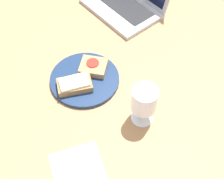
{
  "coord_description": "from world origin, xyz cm",
  "views": [
    {
      "loc": [
        51.55,
        -42.52,
        87.52
      ],
      "look_at": [
        5.84,
        -4.2,
        8.0
      ],
      "focal_mm": 50.0,
      "sensor_mm": 36.0,
      "label": 1
    }
  ],
  "objects_px": {
    "plate": "(85,79)",
    "sandwich_with_cheese": "(75,84)",
    "sandwich_with_tomato": "(93,67)",
    "wine_glass": "(144,101)",
    "napkin": "(79,172)"
  },
  "relations": [
    {
      "from": "sandwich_with_cheese",
      "to": "napkin",
      "type": "height_order",
      "value": "sandwich_with_cheese"
    },
    {
      "from": "plate",
      "to": "sandwich_with_tomato",
      "type": "height_order",
      "value": "sandwich_with_tomato"
    },
    {
      "from": "plate",
      "to": "sandwich_with_cheese",
      "type": "distance_m",
      "value": 0.06
    },
    {
      "from": "napkin",
      "to": "plate",
      "type": "bearing_deg",
      "value": 140.09
    },
    {
      "from": "sandwich_with_tomato",
      "to": "wine_glass",
      "type": "bearing_deg",
      "value": -0.44
    },
    {
      "from": "plate",
      "to": "sandwich_with_tomato",
      "type": "relative_size",
      "value": 1.99
    },
    {
      "from": "wine_glass",
      "to": "napkin",
      "type": "height_order",
      "value": "wine_glass"
    },
    {
      "from": "sandwich_with_tomato",
      "to": "napkin",
      "type": "distance_m",
      "value": 0.37
    },
    {
      "from": "sandwich_with_tomato",
      "to": "sandwich_with_cheese",
      "type": "distance_m",
      "value": 0.1
    },
    {
      "from": "napkin",
      "to": "sandwich_with_cheese",
      "type": "bearing_deg",
      "value": 145.92
    },
    {
      "from": "sandwich_with_cheese",
      "to": "wine_glass",
      "type": "xyz_separation_m",
      "value": [
        0.23,
        0.1,
        0.06
      ]
    },
    {
      "from": "plate",
      "to": "sandwich_with_cheese",
      "type": "bearing_deg",
      "value": -76.33
    },
    {
      "from": "plate",
      "to": "sandwich_with_cheese",
      "type": "height_order",
      "value": "sandwich_with_cheese"
    },
    {
      "from": "plate",
      "to": "sandwich_with_cheese",
      "type": "relative_size",
      "value": 1.82
    },
    {
      "from": "wine_glass",
      "to": "napkin",
      "type": "xyz_separation_m",
      "value": [
        0.02,
        -0.26,
        -0.09
      ]
    }
  ]
}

